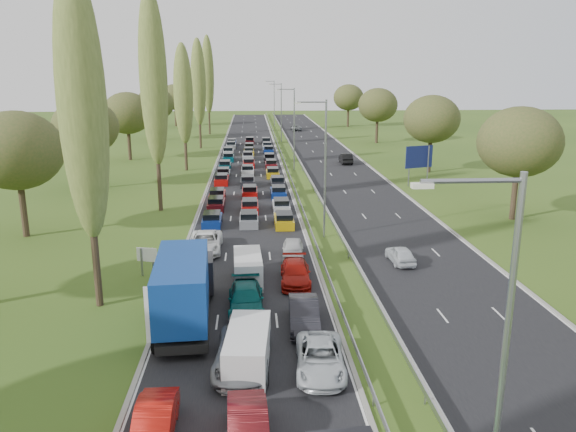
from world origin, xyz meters
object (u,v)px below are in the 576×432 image
object	(u,v)px
white_van_front	(248,348)
near_car_2	(205,242)
info_sign	(147,258)
near_car_1	(154,423)
direction_sign	(419,159)
blue_lorry	(185,288)
white_van_rear	(248,267)

from	to	relation	value
white_van_front	near_car_2	bearing A→B (deg)	105.52
near_car_2	info_sign	world-z (taller)	info_sign
near_car_1	direction_sign	xyz separation A→B (m)	(25.26, 49.62, 2.83)
blue_lorry	white_van_rear	world-z (taller)	blue_lorry
near_car_2	blue_lorry	size ratio (longest dim) A/B	0.55
near_car_1	info_sign	distance (m)	19.16
near_car_2	info_sign	distance (m)	6.60
direction_sign	info_sign	bearing A→B (deg)	-133.08
info_sign	direction_sign	bearing A→B (deg)	46.92
white_van_front	direction_sign	bearing A→B (deg)	68.87
blue_lorry	direction_sign	distance (m)	46.37
blue_lorry	white_van_front	xyz separation A→B (m)	(3.63, -5.25, -1.13)
blue_lorry	info_sign	size ratio (longest dim) A/B	4.77
near_car_2	blue_lorry	bearing A→B (deg)	-90.28
info_sign	direction_sign	xyz separation A→B (m)	(28.80, 30.80, 2.20)
near_car_1	blue_lorry	world-z (taller)	blue_lorry
white_van_front	info_sign	xyz separation A→B (m)	(-7.24, 13.35, 0.32)
white_van_front	near_car_1	bearing A→B (deg)	-119.19
blue_lorry	direction_sign	bearing A→B (deg)	53.47
near_car_1	white_van_rear	xyz separation A→B (m)	(3.65, 17.38, 0.26)
blue_lorry	white_van_front	world-z (taller)	blue_lorry
blue_lorry	info_sign	bearing A→B (deg)	110.39
near_car_1	blue_lorry	xyz separation A→B (m)	(0.06, 10.71, 1.44)
near_car_2	blue_lorry	world-z (taller)	blue_lorry
direction_sign	white_van_front	bearing A→B (deg)	-116.03
blue_lorry	white_van_rear	xyz separation A→B (m)	(3.59, 6.67, -1.18)
white_van_rear	info_sign	world-z (taller)	info_sign
near_car_2	white_van_rear	distance (m)	7.70
near_car_2	info_sign	bearing A→B (deg)	-124.20
near_car_2	white_van_rear	xyz separation A→B (m)	(3.48, -6.86, 0.20)
near_car_1	direction_sign	bearing A→B (deg)	62.75
info_sign	white_van_front	bearing A→B (deg)	-61.53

